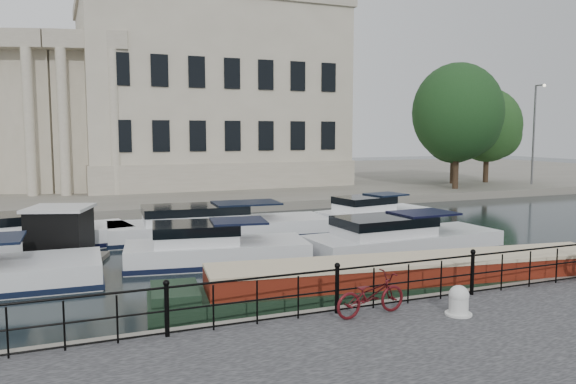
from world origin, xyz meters
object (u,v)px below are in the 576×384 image
object	(u,v)px
mooring_bollard	(459,301)
narrowboat	(416,286)
bicycle	(371,295)
harbour_hut	(60,238)

from	to	relation	value
mooring_bollard	narrowboat	bearing A→B (deg)	72.64
bicycle	mooring_bollard	bearing A→B (deg)	-117.42
mooring_bollard	narrowboat	distance (m)	3.20
bicycle	mooring_bollard	xyz separation A→B (m)	(1.93, -0.76, -0.16)
mooring_bollard	harbour_hut	bearing A→B (deg)	126.23
narrowboat	bicycle	bearing A→B (deg)	-133.93
narrowboat	harbour_hut	xyz separation A→B (m)	(-9.52, 8.69, 0.59)
harbour_hut	narrowboat	bearing A→B (deg)	-23.55
narrowboat	harbour_hut	distance (m)	12.91
bicycle	narrowboat	bearing A→B (deg)	-57.86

